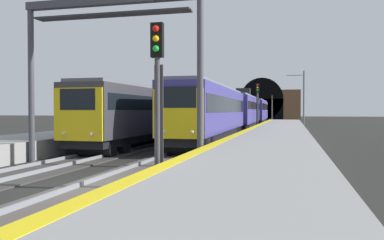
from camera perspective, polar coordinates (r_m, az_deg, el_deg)
name	(u,v)px	position (r m, az deg, el deg)	size (l,w,h in m)	color
ground_plane	(102,189)	(12.91, -12.73, -9.64)	(320.00, 320.00, 0.00)	black
platform_right	(247,180)	(11.54, 7.91, -8.50)	(112.00, 4.75, 0.97)	gray
platform_right_edge_strip	(175,161)	(11.89, -2.38, -5.83)	(112.00, 0.50, 0.01)	yellow
track_main_line	(102,188)	(12.91, -12.73, -9.46)	(160.00, 2.83, 0.21)	#4C4742
train_main_approaching	(243,111)	(48.41, 7.32, 1.32)	(57.93, 3.07, 5.12)	navy
train_adjacent_platform	(187,112)	(39.33, -0.77, 1.21)	(40.85, 3.06, 4.99)	#333338
railway_signal_near	(157,89)	(12.24, -4.96, 4.39)	(0.39, 0.38, 5.12)	#38383D
railway_signal_mid	(257,102)	(47.84, 9.34, 2.49)	(0.39, 0.38, 5.66)	#38383D
railway_signal_far	(272,106)	(83.04, 11.37, 1.92)	(0.39, 0.38, 5.65)	#4C4C54
overhead_signal_gantry	(111,39)	(18.61, -11.53, 11.21)	(0.70, 8.53, 7.55)	#3F3F47
tunnel_portal	(262,105)	(109.30, 9.97, 2.16)	(2.91, 20.15, 11.28)	brown
catenary_mast_near	(303,99)	(57.37, 15.64, 2.96)	(0.22, 2.45, 7.95)	#595B60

